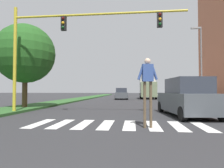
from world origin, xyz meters
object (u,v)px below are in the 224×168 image
suv_crossing (186,98)px  truck_box_delivery (148,88)px  traffic_light_gantry (64,36)px  street_lamp_right (200,57)px  tree_mid (25,54)px  pedestrian_performer (148,81)px  sedan_distant (146,93)px  sedan_midblock (121,94)px

suv_crossing → truck_box_delivery: bearing=91.4°
traffic_light_gantry → street_lamp_right: street_lamp_right is taller
truck_box_delivery → tree_mid: bearing=-118.5°
suv_crossing → pedestrian_performer: bearing=-122.6°
suv_crossing → truck_box_delivery: 21.07m
tree_mid → street_lamp_right: street_lamp_right is taller
street_lamp_right → truck_box_delivery: (-4.37, 11.49, -2.96)m
pedestrian_performer → suv_crossing: pedestrian_performer is taller
street_lamp_right → sedan_distant: street_lamp_right is taller
sedan_midblock → truck_box_delivery: (4.05, 2.27, 0.86)m
street_lamp_right → suv_crossing: 10.94m
traffic_light_gantry → truck_box_delivery: bearing=73.8°
traffic_light_gantry → pedestrian_performer: (4.39, -3.47, -2.73)m
pedestrian_performer → truck_box_delivery: (1.73, 24.58, -0.03)m
sedan_midblock → traffic_light_gantry: bearing=-96.3°
traffic_light_gantry → truck_box_delivery: (6.11, 21.10, -2.76)m
tree_mid → street_lamp_right: bearing=25.6°
pedestrian_performer → sedan_midblock: pedestrian_performer is taller
suv_crossing → truck_box_delivery: truck_box_delivery is taller
pedestrian_performer → street_lamp_right: bearing=65.0°
traffic_light_gantry → sedan_midblock: 19.28m
street_lamp_right → suv_crossing: street_lamp_right is taller
suv_crossing → street_lamp_right: bearing=68.1°
street_lamp_right → truck_box_delivery: 12.65m
traffic_light_gantry → pedestrian_performer: 6.23m
street_lamp_right → sedan_midblock: size_ratio=1.67×
traffic_light_gantry → sedan_distant: bearing=79.0°
sedan_distant → pedestrian_performer: bearing=-93.4°
tree_mid → street_lamp_right: size_ratio=0.79×
street_lamp_right → sedan_midblock: street_lamp_right is taller
pedestrian_performer → suv_crossing: (2.25, 3.52, -0.73)m
traffic_light_gantry → street_lamp_right: 14.22m
traffic_light_gantry → truck_box_delivery: size_ratio=1.57×
tree_mid → truck_box_delivery: size_ratio=0.96×
tree_mid → suv_crossing: 11.27m
street_lamp_right → sedan_distant: 24.91m
tree_mid → suv_crossing: (10.51, -2.70, -3.03)m
truck_box_delivery → sedan_distant: bearing=87.7°
tree_mid → suv_crossing: tree_mid is taller
suv_crossing → sedan_distant: size_ratio=1.17×
traffic_light_gantry → sedan_distant: (6.62, 33.92, -3.58)m
truck_box_delivery → pedestrian_performer: bearing=-94.0°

